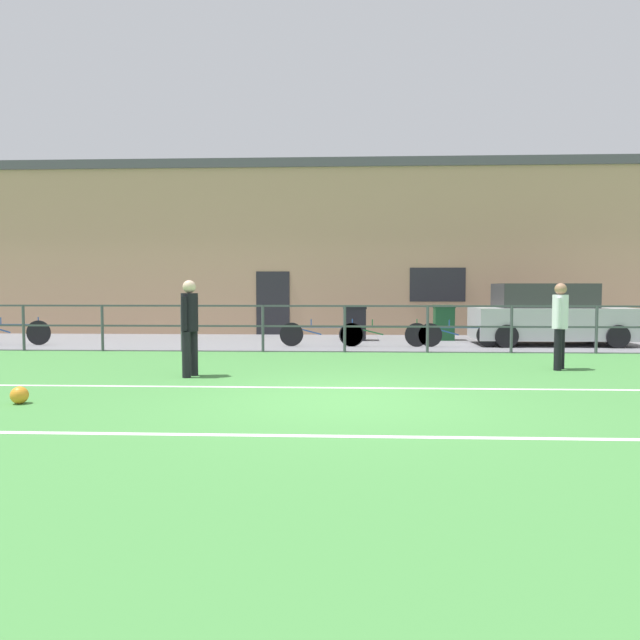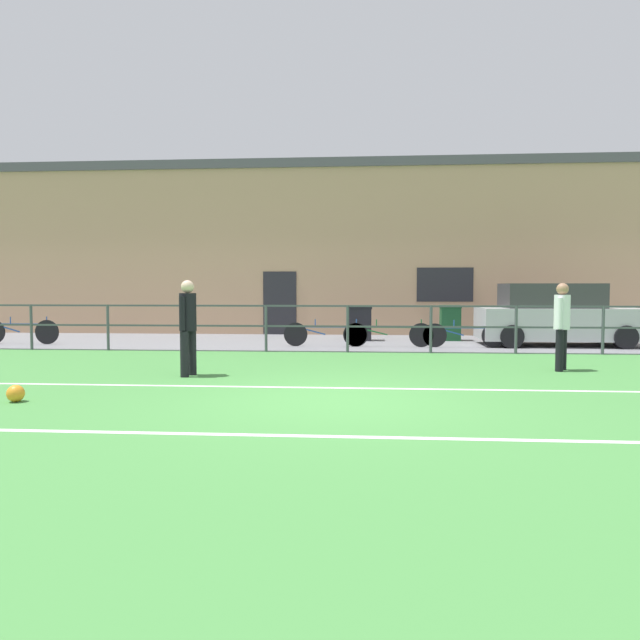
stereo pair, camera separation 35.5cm
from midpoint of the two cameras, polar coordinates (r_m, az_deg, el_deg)
The scene contains 16 objects.
ground at distance 8.24m, azimuth 2.78°, elevation -7.98°, with size 60.00×44.00×0.04m, color #478C42.
field_line_touchline at distance 9.20m, azimuth 2.94°, elevation -6.67°, with size 36.00×0.11×0.00m, color white.
field_line_hash at distance 6.28m, azimuth 2.27°, elevation -11.33°, with size 36.00×0.11×0.00m, color white.
pavement_strip at distance 16.66m, azimuth 3.57°, elevation -2.19°, with size 48.00×5.00×0.02m, color slate.
perimeter_fence at distance 14.11m, azimuth 3.44°, elevation -0.17°, with size 36.07×0.07×1.15m.
clubhouse_facade at distance 20.32m, azimuth 3.73°, elevation 6.95°, with size 28.00×2.56×5.79m.
player_goalkeeper at distance 10.54m, azimuth -11.88°, elevation -0.17°, with size 0.30×0.46×1.71m.
player_striker at distance 11.95m, azimuth 23.41°, elevation -0.10°, with size 0.29×0.40×1.66m.
soccer_ball_match at distance 9.02m, azimuth -26.68°, elevation -6.45°, with size 0.24×0.24×0.24m, color orange.
parked_car_red at distance 16.87m, azimuth 22.68°, elevation 0.33°, with size 4.14×1.81×1.66m.
bicycle_parked_0 at distance 15.58m, azimuth 14.57°, elevation -1.42°, with size 2.13×0.04×0.72m.
bicycle_parked_1 at distance 15.35m, azimuth 1.22°, elevation -1.38°, with size 2.24×0.04×0.73m.
bicycle_parked_2 at distance 17.91m, azimuth -26.84°, elevation -1.01°, with size 2.21×0.04×0.76m.
bicycle_parked_3 at distance 15.35m, azimuth 7.31°, elevation -1.40°, with size 2.35×0.04×0.73m.
trash_bin_0 at distance 17.50m, azimuth 13.21°, elevation -0.26°, with size 0.60×0.51×1.04m.
trash_bin_1 at distance 17.11m, azimuth 4.56°, elevation -0.31°, with size 0.69×0.58×1.01m.
Camera 2 is at (0.39, -8.07, 1.58)m, focal length 32.64 mm.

